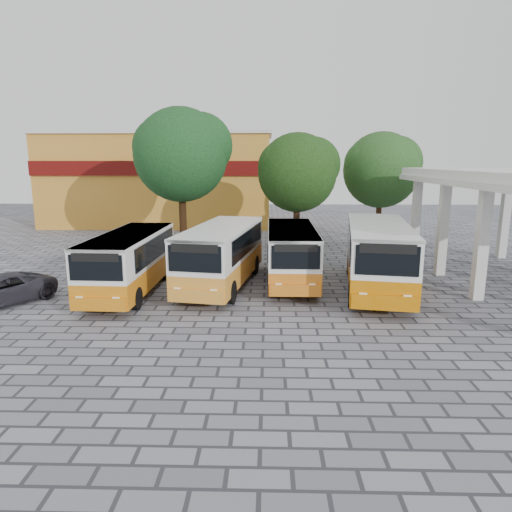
{
  "coord_description": "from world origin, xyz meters",
  "views": [
    {
      "loc": [
        -1.12,
        -17.16,
        5.83
      ],
      "look_at": [
        -1.65,
        3.45,
        1.5
      ],
      "focal_mm": 32.0,
      "sensor_mm": 36.0,
      "label": 1
    }
  ],
  "objects_px": {
    "bus_far_left": "(130,259)",
    "bus_centre_right": "(291,251)",
    "bus_far_right": "(378,252)",
    "bus_centre_left": "(222,252)"
  },
  "relations": [
    {
      "from": "bus_centre_right",
      "to": "bus_far_right",
      "type": "height_order",
      "value": "bus_far_right"
    },
    {
      "from": "bus_centre_left",
      "to": "bus_far_right",
      "type": "xyz_separation_m",
      "value": [
        7.12,
        -0.51,
        0.11
      ]
    },
    {
      "from": "bus_far_right",
      "to": "bus_centre_right",
      "type": "bearing_deg",
      "value": 169.51
    },
    {
      "from": "bus_far_left",
      "to": "bus_centre_left",
      "type": "bearing_deg",
      "value": 18.0
    },
    {
      "from": "bus_centre_left",
      "to": "bus_centre_right",
      "type": "bearing_deg",
      "value": 23.95
    },
    {
      "from": "bus_far_left",
      "to": "bus_centre_right",
      "type": "bearing_deg",
      "value": 17.21
    },
    {
      "from": "bus_centre_left",
      "to": "bus_far_right",
      "type": "height_order",
      "value": "bus_far_right"
    },
    {
      "from": "bus_centre_left",
      "to": "bus_centre_right",
      "type": "distance_m",
      "value": 3.4
    },
    {
      "from": "bus_centre_left",
      "to": "bus_centre_right",
      "type": "height_order",
      "value": "bus_centre_left"
    },
    {
      "from": "bus_centre_left",
      "to": "bus_centre_right",
      "type": "relative_size",
      "value": 1.11
    }
  ]
}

